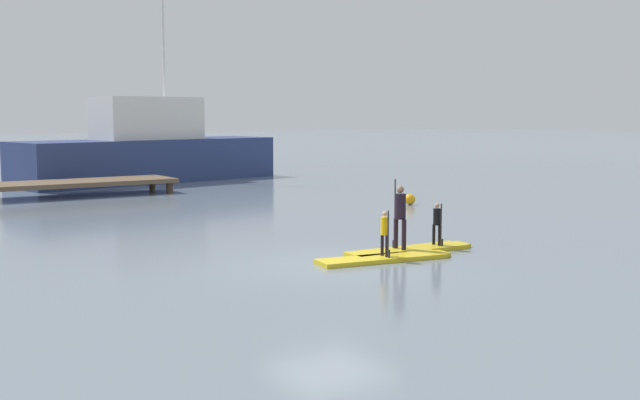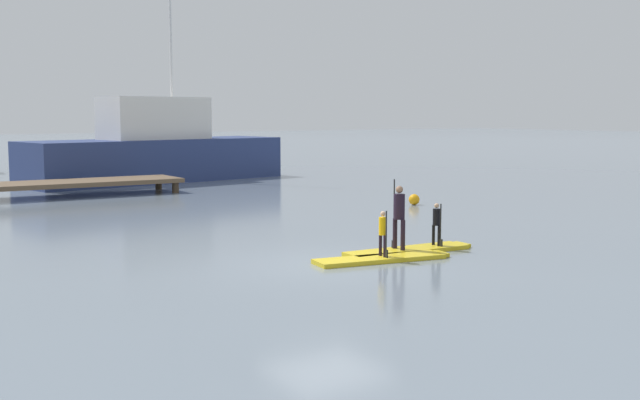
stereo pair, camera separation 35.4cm
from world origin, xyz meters
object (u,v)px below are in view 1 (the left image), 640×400
Objects in this scene: paddler_child_solo at (385,231)px; paddler_child_front at (437,222)px; paddleboard_far at (410,250)px; paddler_adult at (400,213)px; mooring_buoy_near at (410,199)px; fishing_boat_white_large at (148,152)px; paddleboard_near at (384,258)px.

paddler_child_front is (2.03, 0.50, 0.01)m from paddler_child_solo.
paddler_adult is (-0.32, 0.02, 0.92)m from paddleboard_far.
paddler_child_front is (1.13, -0.06, -0.29)m from paddler_adult.
mooring_buoy_near is at bearing 48.34° from paddler_adult.
fishing_boat_white_large reaches higher than paddler_adult.
paddler_child_solo is 2.09m from paddler_child_front.
paddleboard_near and paddleboard_far have the same top height.
paddler_child_solo is 1.01× the size of paddler_child_front.
mooring_buoy_near is (7.72, 8.22, 0.15)m from paddleboard_near.
paddler_child_front reaches higher than mooring_buoy_near.
paddler_child_solo is 23.44m from fishing_boat_white_large.
paddler_adult is (0.90, 0.57, 0.29)m from paddler_child_solo.
fishing_boat_white_large is 15.50m from mooring_buoy_near.
paddler_child_front is at bearing 13.55° from paddleboard_near.
paddleboard_far is at bearing -130.24° from mooring_buoy_near.
paddler_child_solo is 1.11m from paddler_adult.
mooring_buoy_near reaches higher than paddleboard_near.
paddler_adult is at bearing -96.96° from fishing_boat_white_large.
paddleboard_near is at bearing 90.55° from paddler_child_solo.
paddler_child_solo is 11.29m from mooring_buoy_near.
fishing_boat_white_large is at bearing 83.84° from paddleboard_far.
paddler_child_solo reaches higher than paddler_child_front.
paddler_adult reaches higher than paddler_child_solo.
fishing_boat_white_large reaches higher than paddler_child_solo.
mooring_buoy_near is at bearing 46.83° from paddler_child_solo.
paddler_child_solo is at bearing -155.78° from paddleboard_far.
paddleboard_far is 3.29× the size of paddler_child_front.
paddleboard_near is 1.40m from paddler_adult.
paddleboard_near is 1.98× the size of paddler_adult.
paddler_child_front is at bearing -94.11° from fishing_boat_white_large.
paddleboard_far is at bearing 176.82° from paddler_child_front.
mooring_buoy_near is at bearing -74.76° from fishing_boat_white_large.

